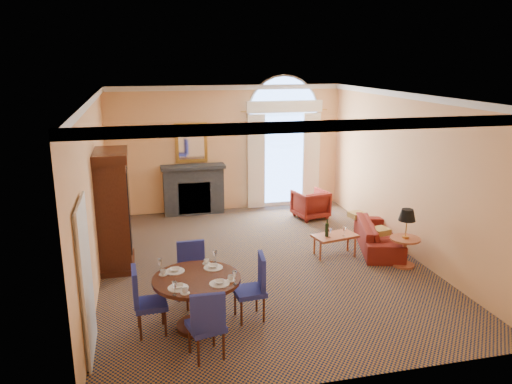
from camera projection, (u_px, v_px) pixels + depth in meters
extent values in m
plane|color=#131F3E|center=(262.00, 263.00, 9.65)|extent=(7.50, 7.50, 0.00)
cube|color=#FFBC79|center=(227.00, 149.00, 12.76)|extent=(6.00, 0.04, 3.20)
cube|color=#FFBC79|center=(93.00, 193.00, 8.57)|extent=(0.04, 7.50, 3.20)
cube|color=#FFBC79|center=(408.00, 175.00, 9.91)|extent=(0.04, 7.50, 3.20)
cube|color=silver|center=(263.00, 96.00, 8.82)|extent=(6.00, 7.50, 0.04)
cube|color=white|center=(263.00, 99.00, 8.84)|extent=(6.00, 7.50, 0.12)
cube|color=white|center=(86.00, 282.00, 6.47)|extent=(0.08, 0.90, 2.06)
cube|color=#34393E|center=(194.00, 190.00, 12.63)|extent=(1.50, 0.40, 1.20)
cube|color=#34393E|center=(193.00, 166.00, 12.44)|extent=(1.60, 0.46, 0.08)
cube|color=gold|center=(191.00, 143.00, 12.48)|extent=(0.80, 0.04, 1.00)
cube|color=white|center=(191.00, 143.00, 12.46)|extent=(0.64, 0.02, 0.84)
cube|color=white|center=(283.00, 160.00, 13.17)|extent=(1.90, 0.04, 2.50)
cube|color=#89ACE5|center=(283.00, 160.00, 13.16)|extent=(1.70, 0.02, 2.30)
cylinder|color=white|center=(283.00, 112.00, 12.85)|extent=(1.90, 0.04, 1.90)
cube|color=white|center=(256.00, 162.00, 12.89)|extent=(0.45, 0.06, 2.45)
cube|color=white|center=(311.00, 159.00, 13.23)|extent=(0.45, 0.06, 2.45)
cube|color=white|center=(285.00, 107.00, 12.69)|extent=(2.00, 0.08, 0.30)
cube|color=#38170C|center=(114.00, 214.00, 9.29)|extent=(0.57, 1.03, 2.06)
cube|color=#38170C|center=(109.00, 155.00, 9.00)|extent=(0.64, 1.13, 0.17)
cube|color=#38170C|center=(117.00, 263.00, 9.54)|extent=(0.64, 1.13, 0.10)
cylinder|color=#38170C|center=(197.00, 279.00, 7.15)|extent=(1.27, 1.27, 0.05)
cylinder|color=#38170C|center=(197.00, 305.00, 7.25)|extent=(0.17, 0.17, 0.75)
cylinder|color=#38170C|center=(198.00, 326.00, 7.34)|extent=(0.64, 0.64, 0.06)
cylinder|color=white|center=(213.00, 267.00, 7.47)|extent=(0.29, 0.29, 0.01)
imported|color=white|center=(213.00, 266.00, 7.46)|extent=(0.15, 0.15, 0.04)
imported|color=white|center=(206.00, 261.00, 7.61)|extent=(0.09, 0.09, 0.07)
cylinder|color=white|center=(175.00, 271.00, 7.34)|extent=(0.29, 0.29, 0.01)
imported|color=white|center=(175.00, 270.00, 7.33)|extent=(0.15, 0.15, 0.04)
imported|color=white|center=(163.00, 272.00, 7.22)|extent=(0.09, 0.09, 0.07)
cylinder|color=white|center=(178.00, 288.00, 6.81)|extent=(0.29, 0.29, 0.01)
imported|color=white|center=(178.00, 286.00, 6.80)|extent=(0.15, 0.15, 0.04)
imported|color=white|center=(185.00, 290.00, 6.65)|extent=(0.09, 0.09, 0.07)
cylinder|color=white|center=(219.00, 284.00, 6.93)|extent=(0.29, 0.29, 0.01)
imported|color=white|center=(219.00, 282.00, 6.93)|extent=(0.15, 0.15, 0.04)
imported|color=white|center=(231.00, 278.00, 7.04)|extent=(0.09, 0.09, 0.07)
cube|color=navy|center=(193.00, 278.00, 7.96)|extent=(0.56, 0.56, 0.08)
cube|color=navy|center=(191.00, 256.00, 8.08)|extent=(0.45, 0.08, 0.53)
cylinder|color=#38170C|center=(198.00, 285.00, 8.25)|extent=(0.03, 0.03, 0.41)
cylinder|color=#38170C|center=(179.00, 290.00, 8.08)|extent=(0.03, 0.03, 0.41)
cylinder|color=#38170C|center=(208.00, 294.00, 7.96)|extent=(0.03, 0.03, 0.41)
cylinder|color=#38170C|center=(187.00, 299.00, 7.79)|extent=(0.03, 0.03, 0.41)
cube|color=navy|center=(206.00, 326.00, 6.53)|extent=(0.53, 0.53, 0.08)
cube|color=navy|center=(208.00, 314.00, 6.26)|extent=(0.45, 0.08, 0.53)
cylinder|color=#38170C|center=(199.00, 353.00, 6.37)|extent=(0.03, 0.03, 0.41)
cylinder|color=#38170C|center=(224.00, 346.00, 6.52)|extent=(0.03, 0.03, 0.41)
cylinder|color=#38170C|center=(189.00, 339.00, 6.67)|extent=(0.03, 0.03, 0.41)
cylinder|color=#38170C|center=(214.00, 333.00, 6.82)|extent=(0.03, 0.03, 0.41)
cube|color=navy|center=(249.00, 292.00, 7.50)|extent=(0.48, 0.48, 0.08)
cube|color=navy|center=(262.00, 272.00, 7.49)|extent=(0.12, 0.45, 0.53)
cylinder|color=#38170C|center=(264.00, 310.00, 7.45)|extent=(0.03, 0.03, 0.41)
cylinder|color=#38170C|center=(257.00, 299.00, 7.77)|extent=(0.03, 0.03, 0.41)
cylinder|color=#38170C|center=(242.00, 313.00, 7.35)|extent=(0.03, 0.03, 0.41)
cylinder|color=#38170C|center=(235.00, 303.00, 7.67)|extent=(0.03, 0.03, 0.41)
cube|color=navy|center=(151.00, 304.00, 7.11)|extent=(0.47, 0.47, 0.08)
cube|color=navy|center=(135.00, 287.00, 7.00)|extent=(0.09, 0.45, 0.53)
cylinder|color=#38170C|center=(138.00, 315.00, 7.28)|extent=(0.03, 0.03, 0.41)
cylinder|color=#38170C|center=(140.00, 327.00, 6.96)|extent=(0.03, 0.03, 0.41)
cylinder|color=#38170C|center=(163.00, 312.00, 7.38)|extent=(0.03, 0.03, 0.41)
cylinder|color=#38170C|center=(166.00, 324.00, 7.06)|extent=(0.03, 0.03, 0.41)
imported|color=maroon|center=(378.00, 235.00, 10.35)|extent=(1.27, 2.06, 0.56)
imported|color=maroon|center=(310.00, 204.00, 12.34)|extent=(0.90, 0.91, 0.70)
cube|color=#B05635|center=(335.00, 236.00, 9.94)|extent=(0.94, 0.64, 0.05)
cylinder|color=#B05635|center=(320.00, 251.00, 9.75)|extent=(0.04, 0.04, 0.38)
cylinder|color=#B05635|center=(355.00, 248.00, 9.91)|extent=(0.04, 0.04, 0.38)
cylinder|color=#B05635|center=(314.00, 245.00, 10.07)|extent=(0.04, 0.04, 0.38)
cylinder|color=#B05635|center=(348.00, 242.00, 10.24)|extent=(0.04, 0.04, 0.38)
cylinder|color=#B05635|center=(405.00, 239.00, 9.40)|extent=(0.57, 0.57, 0.04)
cylinder|color=#B05635|center=(404.00, 253.00, 9.47)|extent=(0.08, 0.08, 0.53)
cylinder|color=#B05635|center=(403.00, 265.00, 9.53)|extent=(0.41, 0.41, 0.04)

